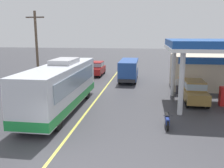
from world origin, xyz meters
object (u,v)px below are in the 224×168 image
object	(u,v)px
coach_bus_main	(61,87)
minibus_opposing_lane	(129,68)
car_trailing_behind_bus	(97,68)
car_at_pump	(194,90)
motorcycle_parked_forecourt	(167,120)
pedestrian_near_pump	(178,84)

from	to	relation	value
coach_bus_main	minibus_opposing_lane	size ratio (longest dim) A/B	1.80
coach_bus_main	car_trailing_behind_bus	distance (m)	15.14
minibus_opposing_lane	car_trailing_behind_bus	size ratio (longest dim) A/B	1.46
car_at_pump	minibus_opposing_lane	size ratio (longest dim) A/B	0.69
car_at_pump	minibus_opposing_lane	distance (m)	10.53
coach_bus_main	car_trailing_behind_bus	world-z (taller)	coach_bus_main
car_at_pump	car_trailing_behind_bus	xyz separation A→B (m)	(-10.47, 11.74, 0.00)
coach_bus_main	motorcycle_parked_forecourt	world-z (taller)	coach_bus_main
coach_bus_main	motorcycle_parked_forecourt	bearing A→B (deg)	-17.60
coach_bus_main	car_at_pump	xyz separation A→B (m)	(10.06, 3.38, -0.71)
motorcycle_parked_forecourt	minibus_opposing_lane	bearing A→B (deg)	103.34
coach_bus_main	minibus_opposing_lane	bearing A→B (deg)	71.29
pedestrian_near_pump	coach_bus_main	bearing A→B (deg)	-145.81
minibus_opposing_lane	motorcycle_parked_forecourt	bearing A→B (deg)	-76.66
coach_bus_main	motorcycle_parked_forecourt	xyz separation A→B (m)	(7.48, -2.37, -1.28)
minibus_opposing_lane	car_trailing_behind_bus	xyz separation A→B (m)	(-4.48, 3.09, -0.46)
car_at_pump	motorcycle_parked_forecourt	distance (m)	6.33
car_at_pump	motorcycle_parked_forecourt	xyz separation A→B (m)	(-2.58, -5.75, -0.57)
minibus_opposing_lane	motorcycle_parked_forecourt	size ratio (longest dim) A/B	3.41
motorcycle_parked_forecourt	car_trailing_behind_bus	xyz separation A→B (m)	(-7.89, 17.49, 0.57)
pedestrian_near_pump	car_trailing_behind_bus	distance (m)	13.05
car_trailing_behind_bus	minibus_opposing_lane	bearing A→B (deg)	-34.66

